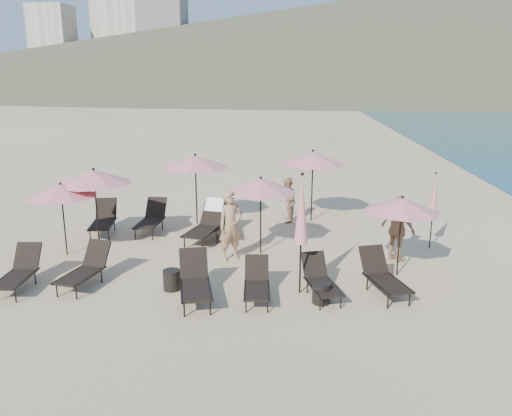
# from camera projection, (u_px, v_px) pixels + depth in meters

# --- Properties ---
(ground) EXTENTS (800.00, 800.00, 0.00)m
(ground) POSITION_uv_depth(u_px,v_px,m) (253.00, 290.00, 11.67)
(ground) COLOR #D6BA8C
(ground) RESTS_ON ground
(volcanic_headland) EXTENTS (690.00, 690.00, 55.00)m
(volcanic_headland) POSITION_uv_depth(u_px,v_px,m) (428.00, 43.00, 290.38)
(volcanic_headland) COLOR brown
(volcanic_headland) RESTS_ON ground
(hotel_skyline) EXTENTS (109.00, 82.00, 55.00)m
(hotel_skyline) POSITION_uv_depth(u_px,v_px,m) (135.00, 45.00, 276.02)
(hotel_skyline) COLOR beige
(hotel_skyline) RESTS_ON ground
(lounger_0) EXTENTS (0.76, 1.67, 0.93)m
(lounger_0) POSITION_uv_depth(u_px,v_px,m) (19.00, 271.00, 11.66)
(lounger_0) COLOR black
(lounger_0) RESTS_ON ground
(lounger_1) EXTENTS (0.89, 1.70, 0.93)m
(lounger_1) POSITION_uv_depth(u_px,v_px,m) (85.00, 268.00, 11.86)
(lounger_1) COLOR black
(lounger_1) RESTS_ON ground
(lounger_2) EXTENTS (1.08, 1.83, 0.99)m
(lounger_2) POSITION_uv_depth(u_px,v_px,m) (195.00, 281.00, 11.06)
(lounger_2) COLOR black
(lounger_2) RESTS_ON ground
(lounger_3) EXTENTS (0.69, 1.51, 0.84)m
(lounger_3) POSITION_uv_depth(u_px,v_px,m) (257.00, 283.00, 11.12)
(lounger_3) COLOR black
(lounger_3) RESTS_ON ground
(lounger_4) EXTENTS (0.98, 1.60, 0.86)m
(lounger_4) POSITION_uv_depth(u_px,v_px,m) (320.00, 279.00, 11.28)
(lounger_4) COLOR black
(lounger_4) RESTS_ON ground
(lounger_5) EXTENTS (1.11, 1.75, 0.94)m
(lounger_5) POSITION_uv_depth(u_px,v_px,m) (383.00, 275.00, 11.41)
(lounger_5) COLOR black
(lounger_5) RESTS_ON ground
(lounger_6) EXTENTS (1.00, 1.84, 1.00)m
(lounger_6) POSITION_uv_depth(u_px,v_px,m) (104.00, 219.00, 15.96)
(lounger_6) COLOR black
(lounger_6) RESTS_ON ground
(lounger_7) EXTENTS (0.68, 1.75, 1.00)m
(lounger_7) POSITION_uv_depth(u_px,v_px,m) (151.00, 218.00, 16.08)
(lounger_7) COLOR black
(lounger_7) RESTS_ON ground
(lounger_8) EXTENTS (1.08, 2.00, 1.18)m
(lounger_8) POSITION_uv_depth(u_px,v_px,m) (207.00, 222.00, 15.23)
(lounger_8) COLOR black
(lounger_8) RESTS_ON ground
(lounger_9) EXTENTS (0.91, 1.70, 0.93)m
(lounger_9) POSITION_uv_depth(u_px,v_px,m) (224.00, 223.00, 15.70)
(lounger_9) COLOR black
(lounger_9) RESTS_ON ground
(umbrella_open_0) EXTENTS (1.94, 1.94, 2.08)m
(umbrella_open_0) POSITION_uv_depth(u_px,v_px,m) (61.00, 191.00, 13.65)
(umbrella_open_0) COLOR black
(umbrella_open_0) RESTS_ON ground
(umbrella_open_1) EXTENTS (2.06, 2.06, 2.22)m
(umbrella_open_1) POSITION_uv_depth(u_px,v_px,m) (261.00, 185.00, 13.75)
(umbrella_open_1) COLOR black
(umbrella_open_1) RESTS_ON ground
(umbrella_open_2) EXTENTS (1.92, 1.92, 2.06)m
(umbrella_open_2) POSITION_uv_depth(u_px,v_px,m) (402.00, 205.00, 12.17)
(umbrella_open_2) COLOR black
(umbrella_open_2) RESTS_ON ground
(umbrella_open_3) EXTENTS (2.26, 2.26, 2.43)m
(umbrella_open_3) POSITION_uv_depth(u_px,v_px,m) (195.00, 162.00, 16.61)
(umbrella_open_3) COLOR black
(umbrella_open_3) RESTS_ON ground
(umbrella_open_4) EXTENTS (2.33, 2.33, 2.51)m
(umbrella_open_4) POSITION_uv_depth(u_px,v_px,m) (313.00, 158.00, 17.00)
(umbrella_open_4) COLOR black
(umbrella_open_4) RESTS_ON ground
(umbrella_open_5) EXTENTS (2.21, 2.21, 2.37)m
(umbrella_open_5) POSITION_uv_depth(u_px,v_px,m) (94.00, 177.00, 14.23)
(umbrella_open_5) COLOR black
(umbrella_open_5) RESTS_ON ground
(umbrella_closed_0) EXTENTS (0.33, 0.33, 2.83)m
(umbrella_closed_0) POSITION_uv_depth(u_px,v_px,m) (301.00, 210.00, 11.06)
(umbrella_closed_0) COLOR black
(umbrella_closed_0) RESTS_ON ground
(umbrella_closed_1) EXTENTS (0.26, 0.26, 2.26)m
(umbrella_closed_1) POSITION_uv_depth(u_px,v_px,m) (434.00, 196.00, 14.26)
(umbrella_closed_1) COLOR black
(umbrella_closed_1) RESTS_ON ground
(side_table_0) EXTENTS (0.41, 0.41, 0.48)m
(side_table_0) POSITION_uv_depth(u_px,v_px,m) (172.00, 280.00, 11.67)
(side_table_0) COLOR black
(side_table_0) RESTS_ON ground
(side_table_1) EXTENTS (0.40, 0.40, 0.46)m
(side_table_1) POSITION_uv_depth(u_px,v_px,m) (321.00, 293.00, 10.97)
(side_table_1) COLOR black
(side_table_1) RESTS_ON ground
(beachgoer_a) EXTENTS (0.84, 0.79, 1.93)m
(beachgoer_a) POSITION_uv_depth(u_px,v_px,m) (231.00, 226.00, 13.47)
(beachgoer_a) COLOR #A07A57
(beachgoer_a) RESTS_ON ground
(beachgoer_b) EXTENTS (0.63, 0.79, 1.56)m
(beachgoer_b) POSITION_uv_depth(u_px,v_px,m) (287.00, 200.00, 17.16)
(beachgoer_b) COLOR tan
(beachgoer_b) RESTS_ON ground
(beachgoer_c) EXTENTS (1.03, 1.09, 1.81)m
(beachgoer_c) POSITION_uv_depth(u_px,v_px,m) (398.00, 229.00, 13.38)
(beachgoer_c) COLOR tan
(beachgoer_c) RESTS_ON ground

